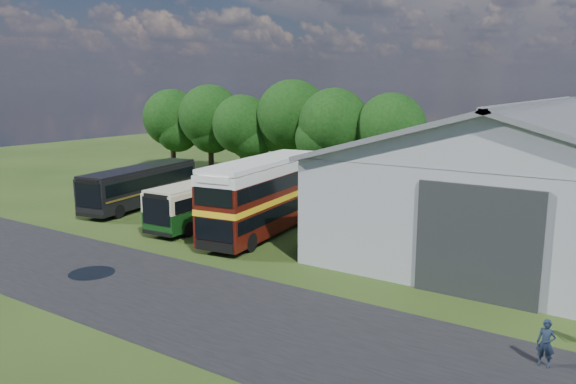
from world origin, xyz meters
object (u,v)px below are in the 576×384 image
Objects in this scene: bus_maroon_double at (263,197)px; visitor_a at (546,344)px; storage_shed at (536,169)px; bus_green_single at (211,199)px; bus_dark_single at (141,185)px.

bus_maroon_double is 6.94× the size of visitor_a.
bus_maroon_double is (-13.92, -8.31, -1.84)m from storage_shed.
visitor_a is (22.16, -8.83, -0.75)m from bus_green_single.
storage_shed is at bearing 19.30° from bus_green_single.
bus_dark_single is at bearing 167.07° from visitor_a.
bus_dark_single reaches higher than visitor_a.
bus_dark_single is (-12.40, 1.33, -0.72)m from bus_maroon_double.
bus_dark_single is at bearing 166.54° from bus_maroon_double.
bus_maroon_double reaches higher than visitor_a.
storage_shed is 27.34m from bus_dark_single.
bus_green_single is 0.96× the size of bus_maroon_double.
storage_shed is at bearing 23.49° from bus_maroon_double.
visitor_a is (29.91, -9.64, -0.80)m from bus_dark_single.
storage_shed is 15.51× the size of visitor_a.
bus_green_single is 0.95× the size of bus_dark_single.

